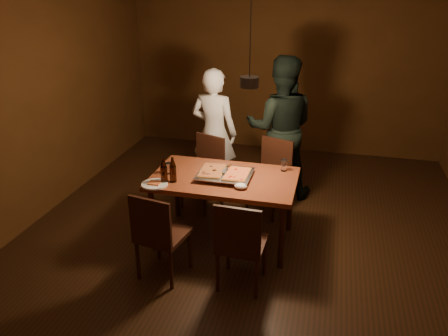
% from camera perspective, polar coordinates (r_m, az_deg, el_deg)
% --- Properties ---
extents(room_shell, '(6.00, 6.00, 6.00)m').
position_cam_1_polar(room_shell, '(4.27, 3.22, 6.55)').
color(room_shell, '#321A0D').
rests_on(room_shell, ground).
extents(dining_table, '(1.50, 0.90, 0.75)m').
position_cam_1_polar(dining_table, '(4.57, 0.00, -2.00)').
color(dining_table, brown).
rests_on(dining_table, floor).
extents(chair_far_left, '(0.54, 0.54, 0.49)m').
position_cam_1_polar(chair_far_left, '(5.38, -2.42, 0.39)').
color(chair_far_left, '#38190F').
rests_on(chair_far_left, floor).
extents(chair_far_right, '(0.54, 0.54, 0.49)m').
position_cam_1_polar(chair_far_right, '(5.29, 6.31, -0.16)').
color(chair_far_right, '#38190F').
rests_on(chair_far_right, floor).
extents(chair_near_left, '(0.49, 0.49, 0.49)m').
position_cam_1_polar(chair_near_left, '(4.07, -8.68, -7.92)').
color(chair_near_left, '#38190F').
rests_on(chair_near_left, floor).
extents(chair_near_right, '(0.43, 0.43, 0.49)m').
position_cam_1_polar(chair_near_right, '(3.90, 2.07, -9.17)').
color(chair_near_right, '#38190F').
rests_on(chair_near_right, floor).
extents(pizza_tray, '(0.56, 0.46, 0.05)m').
position_cam_1_polar(pizza_tray, '(4.51, 0.13, -0.95)').
color(pizza_tray, silver).
rests_on(pizza_tray, dining_table).
extents(pizza_meat, '(0.25, 0.38, 0.02)m').
position_cam_1_polar(pizza_meat, '(4.55, -1.56, -0.32)').
color(pizza_meat, maroon).
rests_on(pizza_meat, pizza_tray).
extents(pizza_cheese, '(0.24, 0.37, 0.02)m').
position_cam_1_polar(pizza_cheese, '(4.47, 1.70, -0.75)').
color(pizza_cheese, gold).
rests_on(pizza_cheese, pizza_tray).
extents(spatula, '(0.11, 0.25, 0.04)m').
position_cam_1_polar(spatula, '(4.52, 0.22, -0.40)').
color(spatula, silver).
rests_on(spatula, pizza_tray).
extents(beer_bottle_a, '(0.07, 0.07, 0.26)m').
position_cam_1_polar(beer_bottle_a, '(4.39, -7.86, -0.35)').
color(beer_bottle_a, black).
rests_on(beer_bottle_a, dining_table).
extents(beer_bottle_b, '(0.07, 0.07, 0.26)m').
position_cam_1_polar(beer_bottle_b, '(4.41, -6.70, -0.23)').
color(beer_bottle_b, black).
rests_on(beer_bottle_b, dining_table).
extents(water_glass_left, '(0.07, 0.07, 0.12)m').
position_cam_1_polar(water_glass_left, '(4.63, -7.34, -0.03)').
color(water_glass_left, silver).
rests_on(water_glass_left, dining_table).
extents(water_glass_right, '(0.06, 0.06, 0.13)m').
position_cam_1_polar(water_glass_right, '(4.70, 7.84, 0.35)').
color(water_glass_right, silver).
rests_on(water_glass_right, dining_table).
extents(plate_slice, '(0.26, 0.26, 0.03)m').
position_cam_1_polar(plate_slice, '(4.41, -9.06, -2.09)').
color(plate_slice, white).
rests_on(plate_slice, dining_table).
extents(napkin, '(0.13, 0.10, 0.05)m').
position_cam_1_polar(napkin, '(4.27, 2.20, -2.37)').
color(napkin, white).
rests_on(napkin, dining_table).
extents(diner_white, '(0.65, 0.47, 1.66)m').
position_cam_1_polar(diner_white, '(5.62, -1.30, 4.63)').
color(diner_white, white).
rests_on(diner_white, floor).
extents(diner_dark, '(0.96, 0.78, 1.82)m').
position_cam_1_polar(diner_dark, '(5.60, 7.35, 5.22)').
color(diner_dark, black).
rests_on(diner_dark, floor).
extents(pendant_lamp, '(0.18, 0.18, 1.10)m').
position_cam_1_polar(pendant_lamp, '(4.18, 3.33, 11.29)').
color(pendant_lamp, black).
rests_on(pendant_lamp, ceiling).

